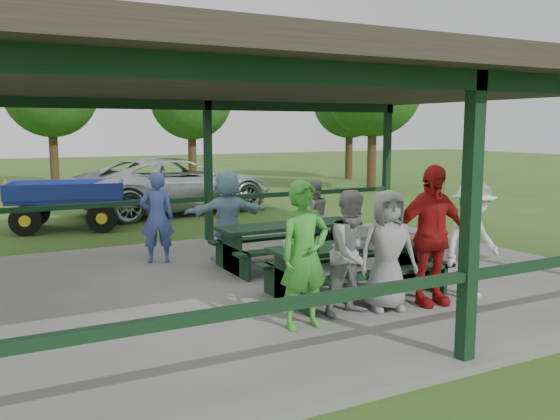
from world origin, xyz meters
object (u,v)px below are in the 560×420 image
pickup_truck (177,185)px  contestant_red (431,235)px  spectator_blue (157,217)px  spectator_grey (313,216)px  contestant_green (304,255)px  contestant_white_fedora (472,240)px  contestant_grey_mid (387,250)px  contestant_grey_left (353,253)px  spectator_lblue (227,215)px  picnic_table_near (355,262)px  farm_trailer (67,204)px  picnic_table_far (290,239)px

pickup_truck → contestant_red: bearing=171.2°
spectator_blue → spectator_grey: size_ratio=1.16×
contestant_green → contestant_white_fedora: contestant_green is taller
contestant_green → contestant_white_fedora: 2.78m
contestant_grey_mid → contestant_green: bearing=-159.4°
contestant_grey_mid → contestant_red: 0.70m
contestant_green → spectator_blue: size_ratio=1.09×
contestant_grey_left → spectator_blue: size_ratio=0.99×
contestant_grey_mid → spectator_lblue: (-0.73, 3.81, 0.02)m
contestant_grey_mid → pickup_truck: 10.96m
picnic_table_near → spectator_lblue: 3.10m
contestant_red → contestant_grey_left: bearing=-179.1°
contestant_white_fedora → pickup_truck: (-0.85, 11.05, -0.12)m
spectator_grey → picnic_table_near: bearing=79.8°
contestant_white_fedora → contestant_grey_left: bearing=168.9°
contestant_grey_mid → farm_trailer: 9.65m
picnic_table_near → spectator_grey: 3.04m
contestant_red → spectator_grey: size_ratio=1.37×
contestant_grey_mid → picnic_table_near: bearing=101.3°
contestant_white_fedora → farm_trailer: size_ratio=0.46×
spectator_blue → contestant_grey_mid: bearing=129.0°
picnic_table_near → pickup_truck: bearing=87.1°
picnic_table_far → contestant_green: contestant_green is taller
contestant_grey_left → pickup_truck: bearing=78.1°
spectator_lblue → spectator_grey: 1.79m
spectator_blue → contestant_white_fedora: bearing=142.3°
contestant_grey_mid → contestant_white_fedora: (1.43, -0.10, 0.03)m
contestant_green → spectator_grey: size_ratio=1.28×
picnic_table_near → spectator_grey: size_ratio=1.84×
picnic_table_far → contestant_red: contestant_red is taller
contestant_green → picnic_table_far: bearing=63.7°
picnic_table_far → contestant_red: (0.62, -2.91, 0.50)m
picnic_table_near → picnic_table_far: size_ratio=1.02×
picnic_table_near → picnic_table_far: (-0.01, 2.00, -0.00)m
contestant_grey_mid → pickup_truck: size_ratio=0.27×
picnic_table_near → spectator_blue: 3.93m
picnic_table_near → spectator_grey: spectator_grey is taller
pickup_truck → farm_trailer: size_ratio=1.59×
picnic_table_near → contestant_white_fedora: contestant_white_fedora is taller
spectator_blue → spectator_lblue: bearing=176.7°
picnic_table_far → contestant_green: (-1.40, -2.95, 0.43)m
contestant_white_fedora → spectator_blue: size_ratio=1.05×
contestant_white_fedora → spectator_grey: 3.82m
spectator_blue → pickup_truck: 7.22m
contestant_grey_mid → contestant_white_fedora: contestant_white_fedora is taller
pickup_truck → farm_trailer: (-3.38, -1.71, -0.18)m
contestant_grey_left → picnic_table_near: bearing=47.2°
spectator_blue → pickup_truck: (2.52, 6.76, -0.10)m
contestant_grey_left → spectator_lblue: 3.78m
spectator_blue → farm_trailer: size_ratio=0.44×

